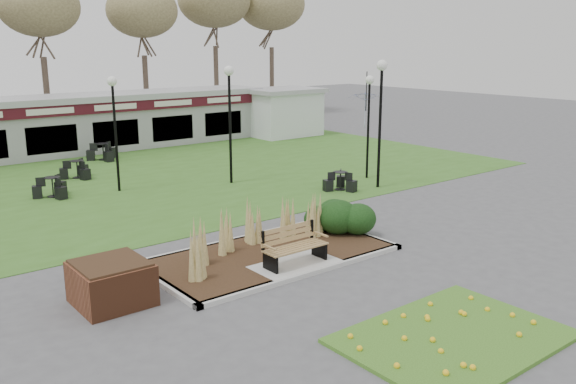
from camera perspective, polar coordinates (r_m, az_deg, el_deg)
ground at (r=15.18m, az=1.08°, el=-7.34°), size 100.00×100.00×0.00m
lawn at (r=25.22m, az=-16.52°, el=0.72°), size 34.00×16.00×0.02m
flower_bed at (r=12.26m, az=15.23°, el=-12.87°), size 4.20×3.00×0.16m
planting_bed at (r=16.80m, az=1.52°, el=-3.90°), size 6.75×3.40×1.27m
park_bench at (r=15.16m, az=0.49°, el=-5.00°), size 1.70×0.66×0.93m
brick_planter at (r=13.72m, az=-16.19°, el=-8.14°), size 1.50×1.50×0.95m
food_pavilion at (r=32.41m, az=-22.07°, el=5.72°), size 24.60×3.40×2.90m
service_hut at (r=36.87m, az=-0.50°, el=7.54°), size 4.40×3.40×2.83m
lamp_post_near_right at (r=23.36m, az=8.69°, el=8.91°), size 0.40×0.40×4.86m
lamp_post_mid_left at (r=23.41m, az=-15.98°, el=7.53°), size 0.36×0.36×4.29m
lamp_post_mid_right at (r=25.03m, az=7.58°, el=8.16°), size 0.35×0.35×4.20m
lamp_post_far_right at (r=23.97m, az=-5.50°, el=8.70°), size 0.38×0.38×4.62m
bistro_set_a at (r=23.69m, az=-21.13°, el=0.15°), size 1.34×1.31×0.73m
bistro_set_b at (r=26.65m, az=-19.10°, el=1.76°), size 1.33×1.32×0.73m
bistro_set_c at (r=23.23m, az=4.90°, el=0.77°), size 1.28×1.27×0.70m
bistro_set_d at (r=30.40m, az=-16.89°, el=3.39°), size 1.50×1.33×0.80m
patio_umbrella at (r=35.16m, az=7.30°, el=7.65°), size 2.94×2.96×2.79m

